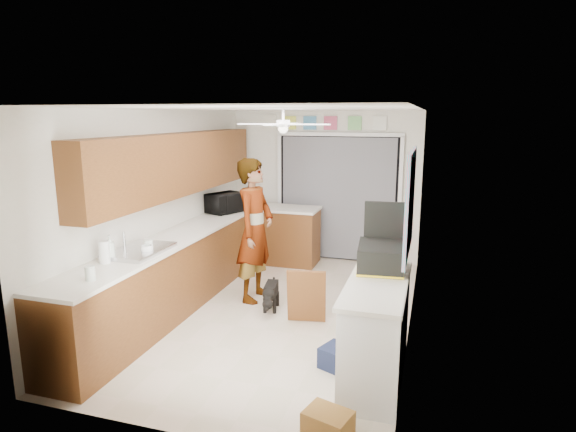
# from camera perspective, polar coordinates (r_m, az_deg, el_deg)

# --- Properties ---
(floor) EXTENTS (5.00, 5.00, 0.00)m
(floor) POSITION_cam_1_polar(r_m,az_deg,el_deg) (6.19, -1.10, -11.21)
(floor) COLOR beige
(floor) RESTS_ON ground
(ceiling) EXTENTS (5.00, 5.00, 0.00)m
(ceiling) POSITION_cam_1_polar(r_m,az_deg,el_deg) (5.70, -1.20, 12.59)
(ceiling) COLOR white
(ceiling) RESTS_ON ground
(wall_back) EXTENTS (3.20, 0.00, 3.20)m
(wall_back) POSITION_cam_1_polar(r_m,az_deg,el_deg) (8.20, 4.28, 3.58)
(wall_back) COLOR white
(wall_back) RESTS_ON ground
(wall_front) EXTENTS (3.20, 0.00, 3.20)m
(wall_front) POSITION_cam_1_polar(r_m,az_deg,el_deg) (3.61, -13.64, -7.54)
(wall_front) COLOR white
(wall_front) RESTS_ON ground
(wall_left) EXTENTS (0.00, 5.00, 5.00)m
(wall_left) POSITION_cam_1_polar(r_m,az_deg,el_deg) (6.49, -14.72, 1.01)
(wall_left) COLOR white
(wall_left) RESTS_ON ground
(wall_right) EXTENTS (0.00, 5.00, 5.00)m
(wall_right) POSITION_cam_1_polar(r_m,az_deg,el_deg) (5.55, 14.78, -0.79)
(wall_right) COLOR white
(wall_right) RESTS_ON ground
(left_base_cabinets) EXTENTS (0.60, 4.80, 0.90)m
(left_base_cabinets) POSITION_cam_1_polar(r_m,az_deg,el_deg) (6.53, -12.09, -6.03)
(left_base_cabinets) COLOR brown
(left_base_cabinets) RESTS_ON floor
(left_countertop) EXTENTS (0.62, 4.80, 0.04)m
(left_countertop) POSITION_cam_1_polar(r_m,az_deg,el_deg) (6.40, -12.19, -2.03)
(left_countertop) COLOR white
(left_countertop) RESTS_ON left_base_cabinets
(upper_cabinets) EXTENTS (0.32, 4.00, 0.80)m
(upper_cabinets) POSITION_cam_1_polar(r_m,az_deg,el_deg) (6.50, -12.84, 6.03)
(upper_cabinets) COLOR brown
(upper_cabinets) RESTS_ON wall_left
(sink_basin) EXTENTS (0.50, 0.76, 0.06)m
(sink_basin) POSITION_cam_1_polar(r_m,az_deg,el_deg) (5.57, -17.18, -4.01)
(sink_basin) COLOR silver
(sink_basin) RESTS_ON left_countertop
(faucet) EXTENTS (0.03, 0.03, 0.22)m
(faucet) POSITION_cam_1_polar(r_m,az_deg,el_deg) (5.65, -18.84, -2.89)
(faucet) COLOR silver
(faucet) RESTS_ON left_countertop
(peninsula_base) EXTENTS (1.00, 0.60, 0.90)m
(peninsula_base) POSITION_cam_1_polar(r_m,az_deg,el_deg) (8.00, -0.09, -2.43)
(peninsula_base) COLOR brown
(peninsula_base) RESTS_ON floor
(peninsula_top) EXTENTS (1.04, 0.64, 0.04)m
(peninsula_top) POSITION_cam_1_polar(r_m,az_deg,el_deg) (7.90, -0.10, 0.87)
(peninsula_top) COLOR white
(peninsula_top) RESTS_ON peninsula_base
(back_opening_recess) EXTENTS (2.00, 0.06, 2.10)m
(back_opening_recess) POSITION_cam_1_polar(r_m,az_deg,el_deg) (8.15, 5.93, 2.07)
(back_opening_recess) COLOR black
(back_opening_recess) RESTS_ON wall_back
(curtain_panel) EXTENTS (1.90, 0.03, 2.05)m
(curtain_panel) POSITION_cam_1_polar(r_m,az_deg,el_deg) (8.11, 5.87, 2.03)
(curtain_panel) COLOR slate
(curtain_panel) RESTS_ON wall_back
(door_trim_left) EXTENTS (0.06, 0.04, 2.10)m
(door_trim_left) POSITION_cam_1_polar(r_m,az_deg,el_deg) (8.37, -0.98, 2.40)
(door_trim_left) COLOR white
(door_trim_left) RESTS_ON wall_back
(door_trim_right) EXTENTS (0.06, 0.04, 2.10)m
(door_trim_right) POSITION_cam_1_polar(r_m,az_deg,el_deg) (7.99, 13.08, 1.63)
(door_trim_right) COLOR white
(door_trim_right) RESTS_ON wall_back
(door_trim_head) EXTENTS (2.10, 0.04, 0.06)m
(door_trim_head) POSITION_cam_1_polar(r_m,az_deg,el_deg) (8.01, 6.05, 9.61)
(door_trim_head) COLOR white
(door_trim_head) RESTS_ON wall_back
(header_frame_0) EXTENTS (0.22, 0.02, 0.22)m
(header_frame_0) POSITION_cam_1_polar(r_m,az_deg,el_deg) (8.23, 0.20, 10.98)
(header_frame_0) COLOR #E4EF4F
(header_frame_0) RESTS_ON wall_back
(header_frame_1) EXTENTS (0.22, 0.02, 0.22)m
(header_frame_1) POSITION_cam_1_polar(r_m,az_deg,el_deg) (8.14, 2.60, 10.96)
(header_frame_1) COLOR #478BBD
(header_frame_1) RESTS_ON wall_back
(header_frame_2) EXTENTS (0.22, 0.02, 0.22)m
(header_frame_2) POSITION_cam_1_polar(r_m,az_deg,el_deg) (8.06, 5.06, 10.92)
(header_frame_2) COLOR #C74A6C
(header_frame_2) RESTS_ON wall_back
(header_frame_3) EXTENTS (0.22, 0.02, 0.22)m
(header_frame_3) POSITION_cam_1_polar(r_m,az_deg,el_deg) (7.99, 7.91, 10.85)
(header_frame_3) COLOR #75C06E
(header_frame_3) RESTS_ON wall_back
(header_frame_4) EXTENTS (0.22, 0.02, 0.22)m
(header_frame_4) POSITION_cam_1_polar(r_m,az_deg,el_deg) (7.93, 10.82, 10.74)
(header_frame_4) COLOR white
(header_frame_4) RESTS_ON wall_back
(route66_sign) EXTENTS (0.22, 0.02, 0.26)m
(route66_sign) POSITION_cam_1_polar(r_m,az_deg,el_deg) (8.34, -2.15, 10.99)
(route66_sign) COLOR silver
(route66_sign) RESTS_ON wall_back
(right_counter_base) EXTENTS (0.50, 1.40, 0.90)m
(right_counter_base) POSITION_cam_1_polar(r_m,az_deg,el_deg) (4.68, 10.47, -13.37)
(right_counter_base) COLOR white
(right_counter_base) RESTS_ON floor
(right_counter_top) EXTENTS (0.54, 1.44, 0.04)m
(right_counter_top) POSITION_cam_1_polar(r_m,az_deg,el_deg) (4.50, 10.57, -7.93)
(right_counter_top) COLOR white
(right_counter_top) RESTS_ON right_counter_base
(abstract_painting) EXTENTS (0.03, 1.15, 0.95)m
(abstract_painting) POSITION_cam_1_polar(r_m,az_deg,el_deg) (4.49, 14.25, 1.52)
(abstract_painting) COLOR #FC5C92
(abstract_painting) RESTS_ON wall_right
(ceiling_fan) EXTENTS (1.14, 1.14, 0.24)m
(ceiling_fan) POSITION_cam_1_polar(r_m,az_deg,el_deg) (5.89, -0.58, 10.82)
(ceiling_fan) COLOR white
(ceiling_fan) RESTS_ON ceiling
(microwave) EXTENTS (0.56, 0.65, 0.30)m
(microwave) POSITION_cam_1_polar(r_m,az_deg,el_deg) (7.53, -7.45, 1.55)
(microwave) COLOR black
(microwave) RESTS_ON left_countertop
(soap_bottle) EXTENTS (0.13, 0.13, 0.27)m
(soap_bottle) POSITION_cam_1_polar(r_m,az_deg,el_deg) (5.34, -20.36, -3.53)
(soap_bottle) COLOR silver
(soap_bottle) RESTS_ON left_countertop
(cup) EXTENTS (0.15, 0.15, 0.10)m
(cup) POSITION_cam_1_polar(r_m,az_deg,el_deg) (5.47, -16.37, -3.86)
(cup) COLOR white
(cup) RESTS_ON left_countertop
(jar_a) EXTENTS (0.12, 0.12, 0.14)m
(jar_a) POSITION_cam_1_polar(r_m,az_deg,el_deg) (5.55, -16.20, -3.42)
(jar_a) COLOR silver
(jar_a) RESTS_ON left_countertop
(jar_b) EXTENTS (0.12, 0.12, 0.14)m
(jar_b) POSITION_cam_1_polar(r_m,az_deg,el_deg) (4.80, -22.41, -6.28)
(jar_b) COLOR silver
(jar_b) RESTS_ON left_countertop
(paper_towel_roll) EXTENTS (0.14, 0.14, 0.23)m
(paper_towel_roll) POSITION_cam_1_polar(r_m,az_deg,el_deg) (5.27, -20.94, -4.01)
(paper_towel_roll) COLOR white
(paper_towel_roll) RESTS_ON left_countertop
(suitcase) EXTENTS (0.49, 0.62, 0.25)m
(suitcase) POSITION_cam_1_polar(r_m,az_deg,el_deg) (4.82, 10.92, -4.78)
(suitcase) COLOR black
(suitcase) RESTS_ON right_counter_top
(suitcase_rim) EXTENTS (0.49, 0.62, 0.02)m
(suitcase_rim) POSITION_cam_1_polar(r_m,az_deg,el_deg) (4.86, 10.87, -6.02)
(suitcase_rim) COLOR yellow
(suitcase_rim) RESTS_ON suitcase
(suitcase_lid) EXTENTS (0.42, 0.07, 0.50)m
(suitcase_lid) POSITION_cam_1_polar(r_m,az_deg,el_deg) (5.04, 11.39, -1.14)
(suitcase_lid) COLOR black
(suitcase_lid) RESTS_ON suitcase
(cardboard_box) EXTENTS (0.41, 0.35, 0.22)m
(cardboard_box) POSITION_cam_1_polar(r_m,az_deg,el_deg) (4.02, 4.75, -23.42)
(cardboard_box) COLOR olive
(cardboard_box) RESTS_ON floor
(navy_crate) EXTENTS (0.43, 0.40, 0.21)m
(navy_crate) POSITION_cam_1_polar(r_m,az_deg,el_deg) (4.91, 6.15, -16.42)
(navy_crate) COLOR #151B35
(navy_crate) RESTS_ON floor
(cabinet_door_panel) EXTENTS (0.48, 0.25, 0.67)m
(cabinet_door_panel) POSITION_cam_1_polar(r_m,az_deg,el_deg) (5.73, 2.19, -9.50)
(cabinet_door_panel) COLOR brown
(cabinet_door_panel) RESTS_ON floor
(man) EXTENTS (0.52, 0.73, 1.89)m
(man) POSITION_cam_1_polar(r_m,az_deg,el_deg) (6.33, -3.93, -1.69)
(man) COLOR white
(man) RESTS_ON floor
(dog) EXTENTS (0.29, 0.52, 0.39)m
(dog) POSITION_cam_1_polar(r_m,az_deg,el_deg) (6.19, -2.01, -9.32)
(dog) COLOR black
(dog) RESTS_ON floor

